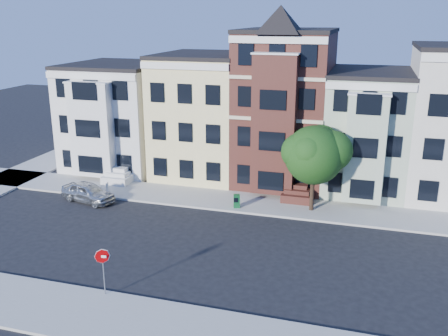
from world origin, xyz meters
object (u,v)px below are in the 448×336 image
(parked_car, at_px, (88,192))
(fire_hydrant, at_px, (107,188))
(newspaper_box, at_px, (237,201))
(street_tree, at_px, (314,159))
(stop_sign, at_px, (103,269))

(parked_car, relative_size, fire_hydrant, 6.92)
(parked_car, distance_m, newspaper_box, 11.11)
(newspaper_box, bearing_deg, street_tree, -8.72)
(newspaper_box, xyz_separation_m, fire_hydrant, (-10.54, 0.41, -0.17))
(fire_hydrant, bearing_deg, street_tree, 2.31)
(stop_sign, bearing_deg, newspaper_box, 65.06)
(fire_hydrant, bearing_deg, newspaper_box, -2.24)
(street_tree, xyz_separation_m, parked_car, (-16.16, -2.66, -3.15))
(fire_hydrant, bearing_deg, parked_car, -102.49)
(street_tree, bearing_deg, stop_sign, -120.74)
(parked_car, xyz_separation_m, newspaper_box, (10.99, 1.61, -0.10))
(fire_hydrant, bearing_deg, stop_sign, -61.30)
(newspaper_box, bearing_deg, fire_hydrant, 157.58)
(street_tree, height_order, parked_car, street_tree)
(newspaper_box, relative_size, fire_hydrant, 1.55)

